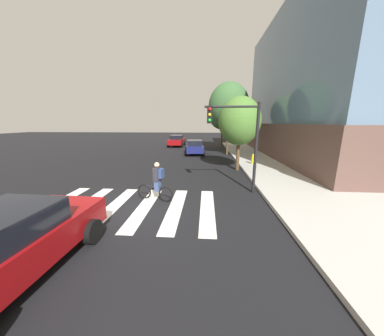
{
  "coord_description": "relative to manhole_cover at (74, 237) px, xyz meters",
  "views": [
    {
      "loc": [
        2.89,
        -7.2,
        3.31
      ],
      "look_at": [
        2.26,
        1.61,
        1.27
      ],
      "focal_mm": 18.47,
      "sensor_mm": 36.0,
      "label": 1
    }
  ],
  "objects": [
    {
      "name": "fire_hydrant",
      "position": [
        7.54,
        10.49,
        0.53
      ],
      "size": [
        0.33,
        0.22,
        0.78
      ],
      "color": "gold",
      "rests_on": "sidewalk"
    },
    {
      "name": "sedan_far",
      "position": [
        -0.33,
        23.11,
        0.8
      ],
      "size": [
        2.22,
        4.57,
        1.56
      ],
      "color": "maroon",
      "rests_on": "ground"
    },
    {
      "name": "street_tree_far",
      "position": [
        5.97,
        22.24,
        4.54
      ],
      "size": [
        3.78,
        3.78,
        6.72
      ],
      "color": "#4C3823",
      "rests_on": "ground"
    },
    {
      "name": "sedan_near",
      "position": [
        -0.27,
        -1.7,
        0.82
      ],
      "size": [
        2.29,
        4.66,
        1.59
      ],
      "color": "maroon",
      "rests_on": "ground"
    },
    {
      "name": "cyclist",
      "position": [
        1.8,
        2.96,
        0.84
      ],
      "size": [
        1.67,
        0.51,
        1.69
      ],
      "color": "black",
      "rests_on": "ground"
    },
    {
      "name": "crosswalk_stripes",
      "position": [
        0.82,
        2.21,
        0.0
      ],
      "size": [
        6.84,
        4.08,
        0.01
      ],
      "color": "silver",
      "rests_on": "ground"
    },
    {
      "name": "sedan_mid",
      "position": [
        2.63,
        16.18,
        0.76
      ],
      "size": [
        2.31,
        4.42,
        1.48
      ],
      "color": "navy",
      "rests_on": "ground"
    },
    {
      "name": "manhole_cover",
      "position": [
        0.0,
        0.0,
        0.0
      ],
      "size": [
        0.64,
        0.64,
        0.01
      ],
      "primitive_type": "cylinder",
      "color": "#473D1E",
      "rests_on": "ground"
    },
    {
      "name": "traffic_light_near",
      "position": [
        5.34,
        4.27,
        2.86
      ],
      "size": [
        2.47,
        0.28,
        4.2
      ],
      "color": "black",
      "rests_on": "ground"
    },
    {
      "name": "street_tree_mid",
      "position": [
        6.08,
        16.02,
        4.89
      ],
      "size": [
        4.07,
        4.07,
        7.24
      ],
      "color": "#4C3823",
      "rests_on": "ground"
    },
    {
      "name": "sidewalk",
      "position": [
        9.74,
        2.21,
        0.07
      ],
      "size": [
        6.5,
        50.0,
        0.15
      ],
      "primitive_type": "cube",
      "color": "#B2AFA8",
      "rests_on": "ground"
    },
    {
      "name": "street_tree_near",
      "position": [
        6.1,
        8.89,
        3.39
      ],
      "size": [
        2.83,
        2.83,
        5.04
      ],
      "color": "#4C3823",
      "rests_on": "ground"
    },
    {
      "name": "ground_plane",
      "position": [
        0.99,
        2.21,
        -0.0
      ],
      "size": [
        120.0,
        120.0,
        0.0
      ],
      "primitive_type": "plane",
      "color": "black"
    }
  ]
}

